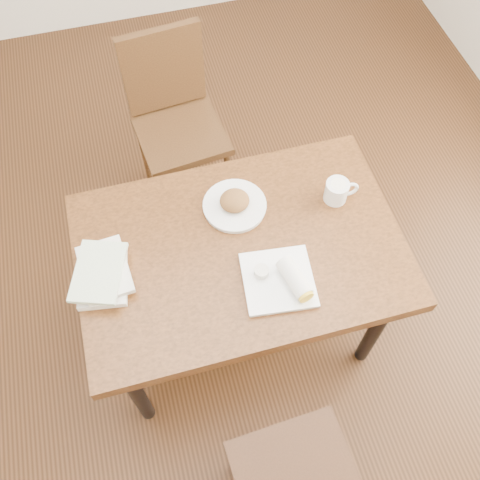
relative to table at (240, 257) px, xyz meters
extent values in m
cube|color=#472814|center=(0.00, 0.00, -0.67)|extent=(4.00, 5.00, 0.01)
cube|color=brown|center=(0.00, 0.00, 0.05)|extent=(1.24, 0.83, 0.06)
cylinder|color=black|center=(-0.52, -0.32, -0.32)|extent=(0.06, 0.06, 0.69)
cylinder|color=black|center=(0.52, -0.32, -0.32)|extent=(0.06, 0.06, 0.69)
cylinder|color=black|center=(-0.52, 0.32, -0.32)|extent=(0.06, 0.06, 0.69)
cylinder|color=black|center=(0.52, 0.32, -0.32)|extent=(0.06, 0.06, 0.69)
cylinder|color=#3F2312|center=(-0.20, -0.65, -0.44)|extent=(0.04, 0.04, 0.45)
cylinder|color=#3F2312|center=(0.16, -0.63, -0.44)|extent=(0.04, 0.04, 0.45)
cylinder|color=#4D3016|center=(0.09, 1.07, -0.44)|extent=(0.04, 0.04, 0.45)
cylinder|color=#4D3016|center=(-0.27, 1.03, -0.44)|extent=(0.04, 0.04, 0.45)
cylinder|color=#4D3016|center=(0.13, 0.71, -0.44)|extent=(0.04, 0.04, 0.45)
cylinder|color=#4D3016|center=(-0.23, 0.67, -0.44)|extent=(0.04, 0.04, 0.45)
cube|color=#4D3016|center=(-0.07, 0.87, -0.20)|extent=(0.46, 0.46, 0.04)
cube|color=#4D3016|center=(-0.09, 1.06, 0.06)|extent=(0.40, 0.08, 0.45)
cylinder|color=white|center=(0.03, 0.18, 0.09)|extent=(0.25, 0.25, 0.02)
cylinder|color=white|center=(0.03, 0.18, 0.10)|extent=(0.25, 0.25, 0.01)
ellipsoid|color=#B27538|center=(0.03, 0.18, 0.13)|extent=(0.12, 0.11, 0.06)
cylinder|color=white|center=(0.43, 0.12, 0.13)|extent=(0.09, 0.09, 0.09)
torus|color=white|center=(0.48, 0.11, 0.13)|extent=(0.08, 0.02, 0.08)
cylinder|color=tan|center=(0.43, 0.12, 0.17)|extent=(0.08, 0.08, 0.01)
cylinder|color=#F2E5CC|center=(0.43, 0.12, 0.17)|extent=(0.06, 0.06, 0.00)
cube|color=white|center=(0.10, -0.18, 0.09)|extent=(0.28, 0.28, 0.01)
cube|color=white|center=(0.10, -0.18, 0.10)|extent=(0.28, 0.28, 0.01)
cylinder|color=white|center=(0.14, -0.21, 0.13)|extent=(0.10, 0.17, 0.06)
cylinder|color=yellow|center=(0.16, -0.28, 0.13)|extent=(0.06, 0.03, 0.06)
cylinder|color=silver|center=(0.04, -0.14, 0.12)|extent=(0.05, 0.05, 0.03)
cylinder|color=red|center=(0.04, -0.14, 0.13)|extent=(0.05, 0.05, 0.01)
cube|color=white|center=(-0.52, 0.00, 0.10)|extent=(0.21, 0.28, 0.03)
cube|color=silver|center=(-0.51, 0.02, 0.12)|extent=(0.19, 0.26, 0.02)
cube|color=#9FC684|center=(-0.53, 0.00, 0.14)|extent=(0.24, 0.29, 0.02)
camera|label=1|loc=(-0.27, -0.99, 1.84)|focal=40.00mm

